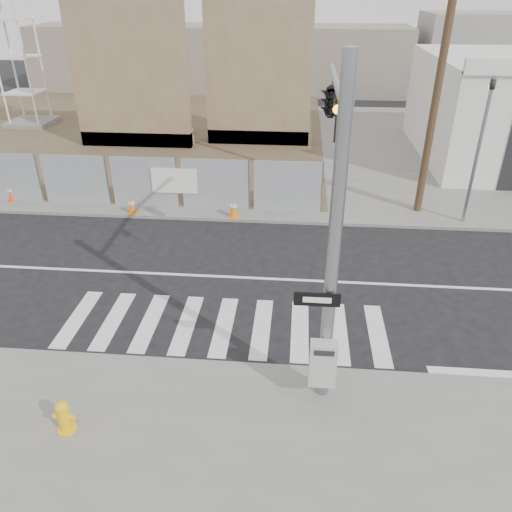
# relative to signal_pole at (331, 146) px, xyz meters

# --- Properties ---
(ground) EXTENTS (100.00, 100.00, 0.00)m
(ground) POSITION_rel_signal_pole_xyz_m (-2.49, 2.05, -4.78)
(ground) COLOR black
(ground) RESTS_ON ground
(sidewalk_far) EXTENTS (50.00, 20.00, 0.12)m
(sidewalk_far) POSITION_rel_signal_pole_xyz_m (-2.49, 16.05, -4.72)
(sidewalk_far) COLOR slate
(sidewalk_far) RESTS_ON ground
(signal_pole) EXTENTS (0.96, 5.87, 7.00)m
(signal_pole) POSITION_rel_signal_pole_xyz_m (0.00, 0.00, 0.00)
(signal_pole) COLOR gray
(signal_pole) RESTS_ON sidewalk_near
(far_signal_pole) EXTENTS (0.16, 0.20, 5.60)m
(far_signal_pole) POSITION_rel_signal_pole_xyz_m (5.51, 6.65, -1.30)
(far_signal_pole) COLOR gray
(far_signal_pole) RESTS_ON sidewalk_far
(chain_link_fence) EXTENTS (24.60, 0.04, 2.00)m
(chain_link_fence) POSITION_rel_signal_pole_xyz_m (-12.49, 7.05, -3.66)
(chain_link_fence) COLOR gray
(chain_link_fence) RESTS_ON sidewalk_far
(concrete_wall_left) EXTENTS (6.00, 1.30, 8.00)m
(concrete_wall_left) POSITION_rel_signal_pole_xyz_m (-9.49, 15.13, -1.40)
(concrete_wall_left) COLOR brown
(concrete_wall_left) RESTS_ON sidewalk_far
(concrete_wall_right) EXTENTS (5.50, 1.30, 8.00)m
(concrete_wall_right) POSITION_rel_signal_pole_xyz_m (-2.99, 16.13, -1.40)
(concrete_wall_right) COLOR brown
(concrete_wall_right) RESTS_ON sidewalk_far
(utility_pole_right) EXTENTS (1.60, 0.28, 10.00)m
(utility_pole_right) POSITION_rel_signal_pole_xyz_m (4.01, 7.55, 0.42)
(utility_pole_right) COLOR #4F3925
(utility_pole_right) RESTS_ON sidewalk_far
(fire_hydrant) EXTENTS (0.46, 0.45, 0.73)m
(fire_hydrant) POSITION_rel_signal_pole_xyz_m (-5.10, -4.27, -4.30)
(fire_hydrant) COLOR yellow
(fire_hydrant) RESTS_ON sidewalk_near
(traffic_cone_b) EXTENTS (0.47, 0.47, 0.71)m
(traffic_cone_b) POSITION_rel_signal_pole_xyz_m (-12.35, 7.11, -4.32)
(traffic_cone_b) COLOR #FF3B0D
(traffic_cone_b) RESTS_ON sidewalk_far
(traffic_cone_c) EXTENTS (0.35, 0.35, 0.63)m
(traffic_cone_c) POSITION_rel_signal_pole_xyz_m (-7.07, 6.27, -4.35)
(traffic_cone_c) COLOR orange
(traffic_cone_c) RESTS_ON sidewalk_far
(traffic_cone_d) EXTENTS (0.36, 0.36, 0.70)m
(traffic_cone_d) POSITION_rel_signal_pole_xyz_m (-3.11, 6.27, -4.32)
(traffic_cone_d) COLOR orange
(traffic_cone_d) RESTS_ON sidewalk_far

